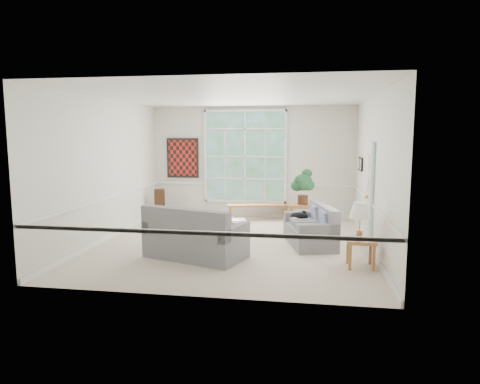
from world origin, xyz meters
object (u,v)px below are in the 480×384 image
object	(u,v)px
loveseat_front	(196,232)
end_table	(302,217)
side_table	(360,253)
loveseat_right	(310,225)
coffee_table	(225,228)

from	to	relation	value
loveseat_front	end_table	xyz separation A→B (m)	(1.89, 2.70, -0.17)
side_table	loveseat_right	bearing A→B (deg)	121.71
loveseat_right	loveseat_front	xyz separation A→B (m)	(-2.06, -1.23, 0.07)
loveseat_front	side_table	distance (m)	2.92
side_table	coffee_table	bearing A→B (deg)	145.54
loveseat_right	loveseat_front	world-z (taller)	loveseat_front
loveseat_front	side_table	bearing A→B (deg)	15.82
loveseat_right	coffee_table	bearing A→B (deg)	151.07
loveseat_right	side_table	bearing A→B (deg)	-72.65
loveseat_right	end_table	xyz separation A→B (m)	(-0.18, 1.47, -0.11)
loveseat_right	side_table	size ratio (longest dim) A/B	3.11
loveseat_right	coffee_table	world-z (taller)	loveseat_right
loveseat_right	coffee_table	size ratio (longest dim) A/B	1.61
coffee_table	end_table	size ratio (longest dim) A/B	1.55
loveseat_front	end_table	world-z (taller)	loveseat_front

